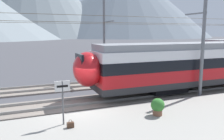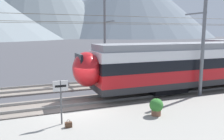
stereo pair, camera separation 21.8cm
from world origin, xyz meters
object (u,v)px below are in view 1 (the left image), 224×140
Objects in this scene: platform_sign at (63,93)px; potted_plant_platform_edge at (158,106)px; catenary_mast_far_side at (105,36)px; catenary_mast_mid at (202,41)px; handbag_near_sign at (70,125)px.

potted_plant_platform_edge is (4.85, -0.62, -1.04)m from platform_sign.
platform_sign is at bearing -119.38° from catenary_mast_far_side.
catenary_mast_mid is 10.72m from handbag_near_sign.
potted_plant_platform_edge reaches higher than handbag_near_sign.
potted_plant_platform_edge is (-1.16, -11.29, -3.49)m from catenary_mast_far_side.
catenary_mast_far_side is 19.60× the size of platform_sign.
handbag_near_sign is 4.64m from potted_plant_platform_edge.
catenary_mast_mid reaches higher than handbag_near_sign.
handbag_near_sign is at bearing -65.56° from platform_sign.
catenary_mast_far_side is at bearing 84.14° from potted_plant_platform_edge.
platform_sign is at bearing -168.65° from catenary_mast_mid.
catenary_mast_far_side reaches higher than catenary_mast_mid.
potted_plant_platform_edge is at bearing -7.27° from platform_sign.
catenary_mast_far_side is at bearing 114.73° from catenary_mast_mid.
catenary_mast_far_side reaches higher than handbag_near_sign.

